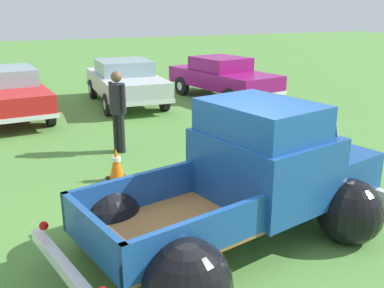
% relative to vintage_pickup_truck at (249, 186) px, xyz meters
% --- Properties ---
extents(ground_plane, '(80.00, 80.00, 0.00)m').
position_rel_vintage_pickup_truck_xyz_m(ground_plane, '(-0.38, -0.09, -0.76)').
color(ground_plane, '#548C3D').
extents(vintage_pickup_truck, '(4.93, 3.55, 1.96)m').
position_rel_vintage_pickup_truck_xyz_m(vintage_pickup_truck, '(0.00, 0.00, 0.00)').
color(vintage_pickup_truck, black).
rests_on(vintage_pickup_truck, ground).
extents(show_car_0, '(2.35, 4.68, 1.43)m').
position_rel_vintage_pickup_truck_xyz_m(show_car_0, '(-2.90, 8.75, 0.03)').
color(show_car_0, black).
rests_on(show_car_0, ground).
extents(show_car_1, '(2.08, 4.41, 1.43)m').
position_rel_vintage_pickup_truck_xyz_m(show_car_1, '(0.75, 9.26, 0.03)').
color(show_car_1, black).
rests_on(show_car_1, ground).
extents(show_car_2, '(2.67, 4.59, 1.43)m').
position_rel_vintage_pickup_truck_xyz_m(show_car_2, '(4.11, 8.80, 0.02)').
color(show_car_2, black).
rests_on(show_car_2, ground).
extents(spectator_1, '(0.45, 0.52, 1.80)m').
position_rel_vintage_pickup_truck_xyz_m(spectator_1, '(-0.71, 4.42, 0.28)').
color(spectator_1, black).
rests_on(spectator_1, ground).
extents(lane_cone_0, '(0.36, 0.36, 0.63)m').
position_rel_vintage_pickup_truck_xyz_m(lane_cone_0, '(-1.19, 2.79, -0.45)').
color(lane_cone_0, black).
rests_on(lane_cone_0, ground).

